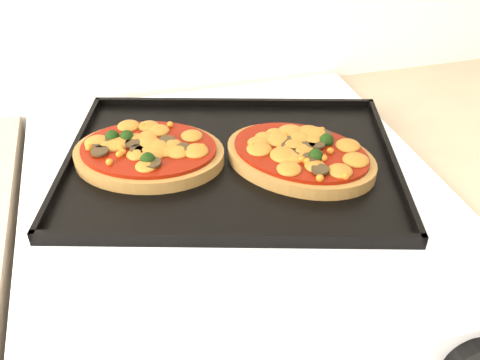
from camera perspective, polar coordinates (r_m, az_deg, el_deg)
name	(u,v)px	position (r m, az deg, el deg)	size (l,w,h in m)	color
baking_tray	(231,160)	(0.80, -0.96, 2.15)	(0.49, 0.36, 0.02)	black
pizza_left	(149,152)	(0.80, -9.71, 2.99)	(0.22, 0.17, 0.03)	olive
pizza_right	(300,155)	(0.79, 6.43, 2.68)	(0.23, 0.16, 0.03)	olive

